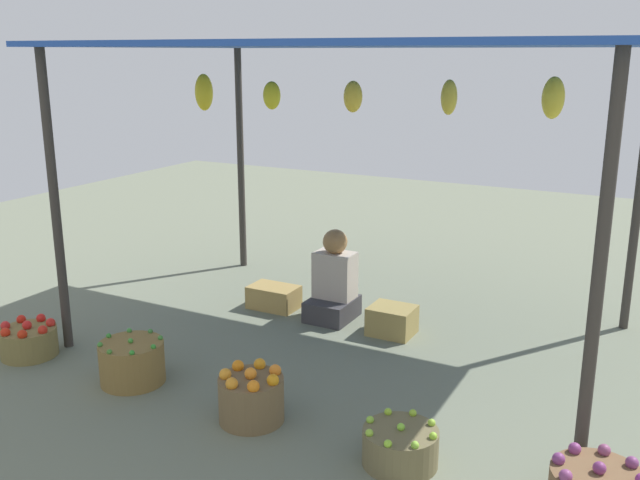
{
  "coord_description": "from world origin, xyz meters",
  "views": [
    {
      "loc": [
        2.24,
        -4.82,
        2.23
      ],
      "look_at": [
        0.0,
        -0.6,
        0.95
      ],
      "focal_mm": 39.69,
      "sensor_mm": 36.0,
      "label": 1
    }
  ],
  "objects_px": {
    "basket_limes": "(400,446)",
    "basket_red_tomatoes": "(29,341)",
    "basket_green_chilies": "(132,362)",
    "wooden_crate_near_vendor": "(274,297)",
    "wooden_crate_stacked_rear": "(392,320)",
    "vendor_person": "(334,285)",
    "basket_oranges": "(252,398)"
  },
  "relations": [
    {
      "from": "basket_red_tomatoes",
      "to": "basket_green_chilies",
      "type": "height_order",
      "value": "basket_green_chilies"
    },
    {
      "from": "basket_limes",
      "to": "wooden_crate_stacked_rear",
      "type": "xyz_separation_m",
      "value": [
        -0.76,
        1.72,
        0.01
      ]
    },
    {
      "from": "wooden_crate_stacked_rear",
      "to": "basket_oranges",
      "type": "bearing_deg",
      "value": -97.97
    },
    {
      "from": "basket_red_tomatoes",
      "to": "wooden_crate_stacked_rear",
      "type": "distance_m",
      "value": 2.82
    },
    {
      "from": "basket_green_chilies",
      "to": "wooden_crate_stacked_rear",
      "type": "relative_size",
      "value": 1.26
    },
    {
      "from": "basket_green_chilies",
      "to": "wooden_crate_stacked_rear",
      "type": "xyz_separation_m",
      "value": [
        1.26,
        1.65,
        -0.03
      ]
    },
    {
      "from": "basket_red_tomatoes",
      "to": "wooden_crate_stacked_rear",
      "type": "bearing_deg",
      "value": 36.51
    },
    {
      "from": "basket_oranges",
      "to": "basket_limes",
      "type": "relative_size",
      "value": 0.96
    },
    {
      "from": "vendor_person",
      "to": "wooden_crate_near_vendor",
      "type": "xyz_separation_m",
      "value": [
        -0.58,
        -0.04,
        -0.2
      ]
    },
    {
      "from": "basket_oranges",
      "to": "vendor_person",
      "type": "bearing_deg",
      "value": 100.8
    },
    {
      "from": "basket_limes",
      "to": "wooden_crate_stacked_rear",
      "type": "bearing_deg",
      "value": 113.74
    },
    {
      "from": "basket_green_chilies",
      "to": "basket_oranges",
      "type": "xyz_separation_m",
      "value": [
        1.03,
        -0.06,
        0.01
      ]
    },
    {
      "from": "wooden_crate_near_vendor",
      "to": "wooden_crate_stacked_rear",
      "type": "distance_m",
      "value": 1.17
    },
    {
      "from": "wooden_crate_near_vendor",
      "to": "wooden_crate_stacked_rear",
      "type": "relative_size",
      "value": 1.21
    },
    {
      "from": "wooden_crate_stacked_rear",
      "to": "vendor_person",
      "type": "bearing_deg",
      "value": 170.05
    },
    {
      "from": "basket_red_tomatoes",
      "to": "basket_oranges",
      "type": "height_order",
      "value": "basket_oranges"
    },
    {
      "from": "basket_oranges",
      "to": "wooden_crate_near_vendor",
      "type": "relative_size",
      "value": 0.95
    },
    {
      "from": "basket_limes",
      "to": "vendor_person",
      "type": "bearing_deg",
      "value": 126.32
    },
    {
      "from": "basket_red_tomatoes",
      "to": "wooden_crate_near_vendor",
      "type": "bearing_deg",
      "value": 57.75
    },
    {
      "from": "wooden_crate_near_vendor",
      "to": "basket_green_chilies",
      "type": "bearing_deg",
      "value": -93.31
    },
    {
      "from": "basket_red_tomatoes",
      "to": "basket_limes",
      "type": "relative_size",
      "value": 0.98
    },
    {
      "from": "basket_limes",
      "to": "basket_red_tomatoes",
      "type": "bearing_deg",
      "value": 179.15
    },
    {
      "from": "basket_green_chilies",
      "to": "wooden_crate_near_vendor",
      "type": "height_order",
      "value": "basket_green_chilies"
    },
    {
      "from": "basket_limes",
      "to": "wooden_crate_stacked_rear",
      "type": "distance_m",
      "value": 1.88
    },
    {
      "from": "basket_oranges",
      "to": "wooden_crate_stacked_rear",
      "type": "xyz_separation_m",
      "value": [
        0.24,
        1.7,
        -0.04
      ]
    },
    {
      "from": "basket_oranges",
      "to": "basket_limes",
      "type": "xyz_separation_m",
      "value": [
        1.0,
        -0.02,
        -0.05
      ]
    },
    {
      "from": "basket_red_tomatoes",
      "to": "wooden_crate_stacked_rear",
      "type": "xyz_separation_m",
      "value": [
        2.26,
        1.68,
        -0.0
      ]
    },
    {
      "from": "vendor_person",
      "to": "basket_oranges",
      "type": "relative_size",
      "value": 1.91
    },
    {
      "from": "basket_green_chilies",
      "to": "wooden_crate_near_vendor",
      "type": "relative_size",
      "value": 1.04
    },
    {
      "from": "vendor_person",
      "to": "wooden_crate_stacked_rear",
      "type": "bearing_deg",
      "value": -9.95
    },
    {
      "from": "basket_green_chilies",
      "to": "wooden_crate_near_vendor",
      "type": "xyz_separation_m",
      "value": [
        0.1,
        1.71,
        -0.05
      ]
    },
    {
      "from": "basket_red_tomatoes",
      "to": "basket_green_chilies",
      "type": "distance_m",
      "value": 1.0
    }
  ]
}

